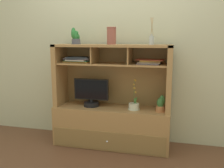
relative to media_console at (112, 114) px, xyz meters
name	(u,v)px	position (x,y,z in m)	size (l,w,h in m)	color
floor_plane	(112,144)	(0.00, -0.01, -0.41)	(6.00, 6.00, 0.02)	brown
back_wall	(117,34)	(0.00, 0.25, 1.00)	(6.00, 0.02, 2.80)	beige
media_console	(112,114)	(0.00, 0.00, 0.00)	(1.45, 0.48, 1.28)	#A17746
tv_monitor	(91,95)	(-0.26, -0.03, 0.25)	(0.45, 0.20, 0.35)	black
potted_orchid	(134,105)	(0.29, -0.05, 0.15)	(0.15, 0.15, 0.37)	beige
potted_fern	(161,104)	(0.60, -0.05, 0.19)	(0.12, 0.12, 0.20)	#BC7544
magazine_stack_left	(78,60)	(-0.45, 0.01, 0.69)	(0.36, 0.27, 0.07)	gold
magazine_stack_centre	(150,62)	(0.45, 0.02, 0.68)	(0.35, 0.26, 0.06)	slate
diffuser_bottle	(152,40)	(0.47, 0.01, 0.94)	(0.06, 0.06, 0.31)	#AFB5B6
potted_succulent	(75,37)	(-0.48, 0.01, 0.97)	(0.12, 0.12, 0.21)	#4C4E5A
ceramic_vase	(111,36)	(0.00, -0.03, 0.99)	(0.11, 0.11, 0.21)	brown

